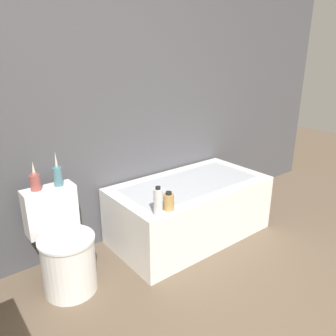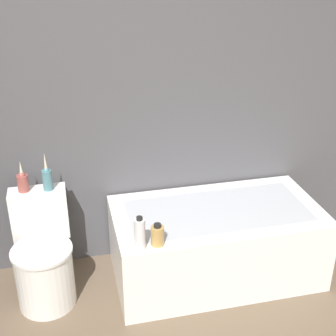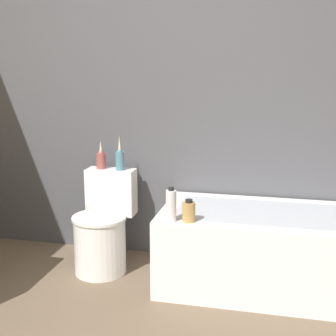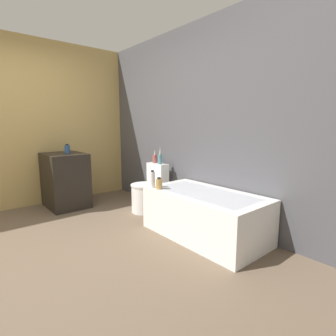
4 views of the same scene
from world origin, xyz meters
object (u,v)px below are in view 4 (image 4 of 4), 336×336
Objects in this scene: shampoo_bottle_tall at (152,179)px; vase_silver at (160,158)px; soap_bottle_glass at (67,149)px; vase_gold at (155,158)px; shampoo_bottle_short at (159,184)px; toilet at (148,192)px; bathtub at (205,214)px.

vase_silver is at bearing 134.14° from shampoo_bottle_tall.
soap_bottle_glass reaches higher than vase_gold.
shampoo_bottle_short is at bearing -34.23° from vase_gold.
toilet is 0.82m from shampoo_bottle_short.
soap_bottle_glass is at bearing -160.80° from bathtub.
bathtub is 1.17m from toilet.
vase_silver reaches higher than vase_gold.
vase_gold reaches higher than toilet.
bathtub is 2.00× the size of toilet.
soap_bottle_glass reaches higher than toilet.
vase_gold reaches higher than shampoo_bottle_short.
shampoo_bottle_tall is (-0.58, -0.31, 0.36)m from bathtub.
bathtub is at bearing -10.82° from vase_silver.
vase_silver is at bearing -6.78° from vase_gold.
toilet is 2.71× the size of vase_silver.
toilet is at bearing 178.74° from bathtub.
shampoo_bottle_short is (1.72, 0.47, -0.32)m from soap_bottle_glass.
shampoo_bottle_tall is at bearing -170.99° from shampoo_bottle_short.
toilet is 1.44m from soap_bottle_glass.
vase_silver is at bearing 41.28° from soap_bottle_glass.
soap_bottle_glass is at bearing -133.94° from vase_gold.
soap_bottle_glass is 0.55× the size of vase_silver.
shampoo_bottle_short reaches higher than bathtub.
toilet is 3.32× the size of vase_gold.
shampoo_bottle_short is at bearing -24.93° from toilet.
vase_silver is (1.11, 0.97, -0.12)m from soap_bottle_glass.
shampoo_bottle_tall is (0.51, -0.52, -0.17)m from vase_silver.
vase_silver is 0.74m from shampoo_bottle_tall.
bathtub is 9.90× the size of shampoo_bottle_short.
vase_gold is 0.86m from shampoo_bottle_tall.
vase_silver is at bearing 67.20° from toilet.
bathtub is 2.42m from soap_bottle_glass.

